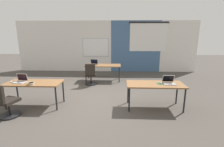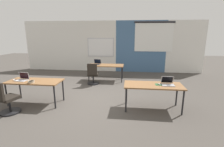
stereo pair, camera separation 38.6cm
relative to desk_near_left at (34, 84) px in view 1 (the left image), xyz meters
The scene contains 15 objects.
ground_plane 1.96m from the desk_near_left, 18.92° to the left, with size 24.00×24.00×0.00m.
back_wall_assembly 5.18m from the desk_near_left, 69.41° to the left, with size 10.00×0.27×2.80m.
desk_near_left is the anchor object (origin of this frame).
desk_near_right 3.50m from the desk_near_left, ahead, with size 1.60×0.70×0.72m.
desk_far_center 3.30m from the desk_near_left, 57.99° to the left, with size 1.60×0.70×0.72m.
laptop_near_left_end 0.40m from the desk_near_left, behind, with size 0.36×0.30×0.24m.
mouse_near_left_end 0.65m from the desk_near_left, behind, with size 0.08×0.11×0.03m.
chair_near_left_end 0.89m from the desk_near_left, 117.18° to the right, with size 0.54×0.59×0.92m.
laptop_far_left 3.18m from the desk_near_left, 65.70° to the left, with size 0.37×0.35×0.23m.
mouse_far_left 3.07m from the desk_near_left, 69.88° to the left, with size 0.09×0.11×0.03m.
chair_far_left 2.49m from the desk_near_left, 58.42° to the left, with size 0.52×0.56×0.92m.
laptop_near_right_end 3.89m from the desk_near_left, ahead, with size 0.33×0.31×0.22m.
mousepad_near_right_end 3.67m from the desk_near_left, ahead, with size 0.22×0.19×0.00m.
mouse_near_right_end 3.67m from the desk_near_left, ahead, with size 0.08×0.11×0.03m.
snack_bowl 0.25m from the desk_near_left, 80.59° to the right, with size 0.18×0.18×0.06m.
Camera 1 is at (0.71, -5.05, 2.08)m, focal length 26.12 mm.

